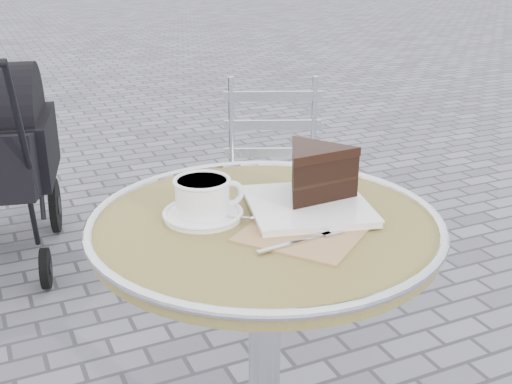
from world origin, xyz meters
name	(u,v)px	position (x,y,z in m)	size (l,w,h in m)	color
cafe_table	(265,291)	(0.00, 0.00, 0.57)	(0.72, 0.72, 0.74)	silver
cappuccino_set	(204,201)	(-0.11, 0.07, 0.77)	(0.17, 0.16, 0.08)	white
cake_plate_set	(313,180)	(0.12, 0.02, 0.79)	(0.36, 0.39, 0.13)	#A67B5B
bistro_chair	(273,163)	(0.48, 0.93, 0.50)	(0.47, 0.47, 0.80)	silver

